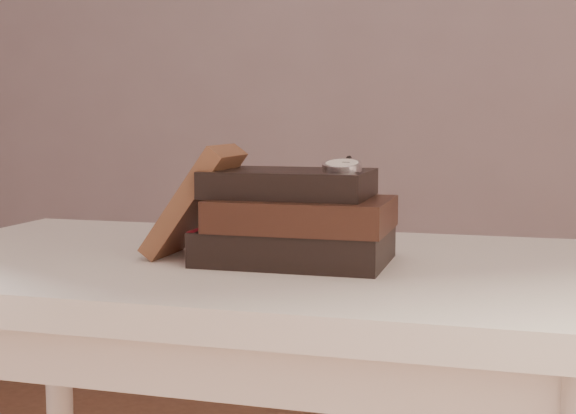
# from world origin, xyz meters

# --- Properties ---
(table) EXTENTS (1.00, 0.60, 0.75)m
(table) POSITION_xyz_m (0.00, 0.35, 0.66)
(table) COLOR silver
(table) RESTS_ON ground
(book_stack) EXTENTS (0.26, 0.17, 0.13)m
(book_stack) POSITION_xyz_m (0.09, 0.33, 0.81)
(book_stack) COLOR black
(book_stack) RESTS_ON table
(journal) EXTENTS (0.12, 0.11, 0.16)m
(journal) POSITION_xyz_m (-0.05, 0.33, 0.83)
(journal) COLOR #46281A
(journal) RESTS_ON table
(pocket_watch) EXTENTS (0.05, 0.15, 0.02)m
(pocket_watch) POSITION_xyz_m (0.16, 0.32, 0.88)
(pocket_watch) COLOR silver
(pocket_watch) RESTS_ON book_stack
(eyeglasses) EXTENTS (0.10, 0.12, 0.05)m
(eyeglasses) POSITION_xyz_m (0.00, 0.42, 0.82)
(eyeglasses) COLOR silver
(eyeglasses) RESTS_ON book_stack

